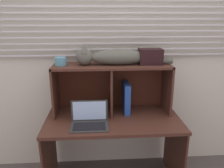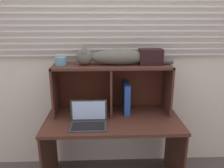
{
  "view_description": "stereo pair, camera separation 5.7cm",
  "coord_description": "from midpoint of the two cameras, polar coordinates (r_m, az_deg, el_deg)",
  "views": [
    {
      "loc": [
        -0.14,
        -1.78,
        1.63
      ],
      "look_at": [
        0.0,
        0.33,
        1.0
      ],
      "focal_mm": 36.07,
      "sensor_mm": 36.0,
      "label": 1
    },
    {
      "loc": [
        -0.08,
        -1.79,
        1.63
      ],
      "look_at": [
        0.0,
        0.33,
        1.0
      ],
      "focal_mm": 36.07,
      "sensor_mm": 36.0,
      "label": 2
    }
  ],
  "objects": [
    {
      "name": "small_basket",
      "position": [
        2.18,
        -13.63,
        5.6
      ],
      "size": [
        0.11,
        0.11,
        0.08
      ],
      "primitive_type": "cylinder",
      "color": "teal",
      "rests_on": "hutch_shelf_unit"
    },
    {
      "name": "laptop",
      "position": [
        2.03,
        -6.56,
        -9.17
      ],
      "size": [
        0.33,
        0.22,
        0.21
      ],
      "color": "#313131",
      "rests_on": "desk"
    },
    {
      "name": "hutch_shelf_unit",
      "position": [
        2.23,
        -0.83,
        1.11
      ],
      "size": [
        1.13,
        0.34,
        0.49
      ],
      "color": "#45261C",
      "rests_on": "desk"
    },
    {
      "name": "desk",
      "position": [
        2.24,
        -0.47,
        -11.96
      ],
      "size": [
        1.27,
        0.66,
        0.71
      ],
      "color": "#45261C",
      "rests_on": "ground"
    },
    {
      "name": "binder_upright",
      "position": [
        2.27,
        2.89,
        -3.41
      ],
      "size": [
        0.06,
        0.24,
        0.3
      ],
      "primitive_type": "cube",
      "color": "#21469A",
      "rests_on": "desk"
    },
    {
      "name": "book_stack",
      "position": [
        2.3,
        -5.18,
        -6.28
      ],
      "size": [
        0.15,
        0.24,
        0.07
      ],
      "color": "#526E48",
      "rests_on": "desk"
    },
    {
      "name": "cat",
      "position": [
        2.15,
        -0.49,
        6.88
      ],
      "size": [
        0.92,
        0.17,
        0.19
      ],
      "color": "#4F5046",
      "rests_on": "hutch_shelf_unit"
    },
    {
      "name": "back_panel_with_blinds",
      "position": [
        2.36,
        -1.04,
        7.47
      ],
      "size": [
        4.4,
        0.08,
        2.5
      ],
      "color": "beige",
      "rests_on": "ground"
    },
    {
      "name": "storage_box",
      "position": [
        2.2,
        8.96,
        6.89
      ],
      "size": [
        0.22,
        0.15,
        0.15
      ],
      "primitive_type": "cube",
      "color": "black",
      "rests_on": "hutch_shelf_unit"
    }
  ]
}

